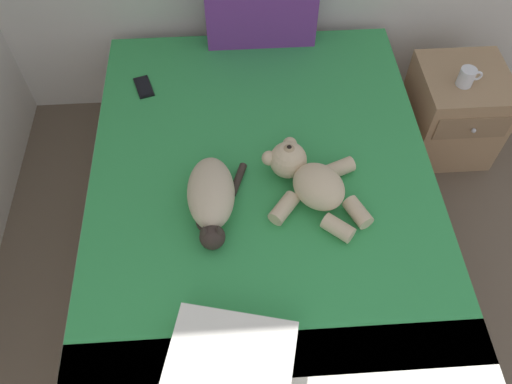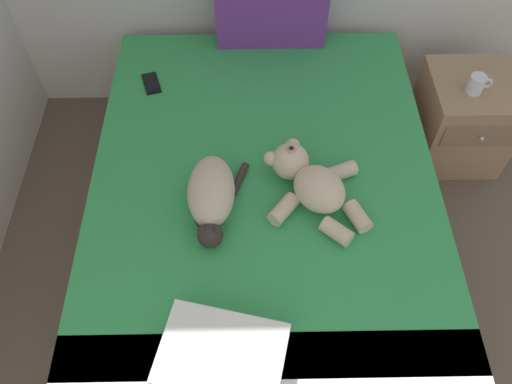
% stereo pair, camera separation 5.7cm
% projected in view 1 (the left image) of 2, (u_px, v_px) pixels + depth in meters
% --- Properties ---
extents(bed, '(1.53, 2.00, 0.55)m').
position_uv_depth(bed, '(262.00, 212.00, 2.38)').
color(bed, '#9E7A56').
rests_on(bed, ground_plane).
extents(patterned_cushion, '(0.56, 0.14, 0.48)m').
position_uv_depth(patterned_cushion, '(261.00, 0.00, 2.49)').
color(patterned_cushion, '#72338C').
rests_on(patterned_cushion, bed).
extents(cat, '(0.25, 0.42, 0.15)m').
position_uv_depth(cat, '(211.00, 197.00, 2.01)').
color(cat, '#C6B293').
rests_on(cat, bed).
extents(teddy_bear, '(0.42, 0.49, 0.17)m').
position_uv_depth(teddy_bear, '(310.00, 180.00, 2.06)').
color(teddy_bear, beige).
rests_on(teddy_bear, bed).
extents(cell_phone, '(0.11, 0.16, 0.01)m').
position_uv_depth(cell_phone, '(144.00, 87.00, 2.47)').
color(cell_phone, black).
rests_on(cell_phone, bed).
extents(throw_pillow, '(0.45, 0.37, 0.11)m').
position_uv_depth(throw_pillow, '(232.00, 359.00, 1.65)').
color(throw_pillow, white).
rests_on(throw_pillow, bed).
extents(nightstand, '(0.45, 0.48, 0.51)m').
position_uv_depth(nightstand, '(453.00, 112.00, 2.78)').
color(nightstand, '#9E7A56').
rests_on(nightstand, ground_plane).
extents(mug, '(0.12, 0.08, 0.09)m').
position_uv_depth(mug, '(467.00, 77.00, 2.50)').
color(mug, silver).
rests_on(mug, nightstand).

